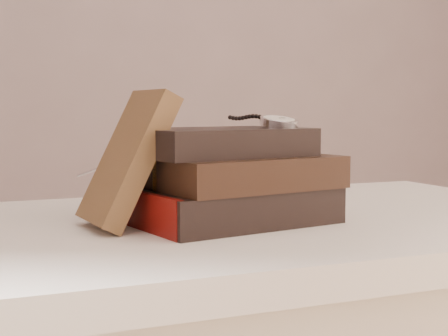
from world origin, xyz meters
name	(u,v)px	position (x,y,z in m)	size (l,w,h in m)	color
table	(255,279)	(0.00, 0.35, 0.66)	(1.00, 0.60, 0.75)	white
book_stack	(232,179)	(-0.05, 0.32, 0.81)	(0.29, 0.22, 0.13)	black
journal	(127,159)	(-0.19, 0.33, 0.84)	(0.03, 0.12, 0.19)	#48301B
pocket_watch	(276,121)	(0.02, 0.32, 0.89)	(0.06, 0.16, 0.02)	silver
eyeglasses	(142,167)	(-0.16, 0.39, 0.82)	(0.13, 0.14, 0.05)	silver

